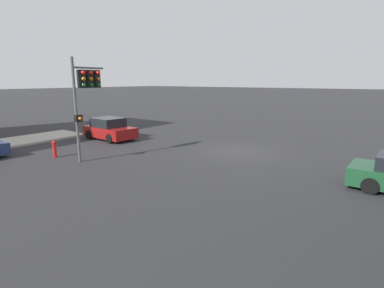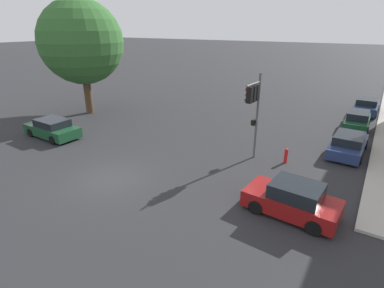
# 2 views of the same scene
# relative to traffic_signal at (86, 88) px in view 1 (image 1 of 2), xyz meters

# --- Properties ---
(ground_plane) EXTENTS (300.00, 300.00, 0.00)m
(ground_plane) POSITION_rel_traffic_signal_xyz_m (-5.41, -6.33, -3.73)
(ground_plane) COLOR #28282B
(traffic_signal) EXTENTS (0.55, 1.91, 5.25)m
(traffic_signal) POSITION_rel_traffic_signal_xyz_m (0.00, 0.00, 0.00)
(traffic_signal) COLOR #515456
(traffic_signal) RESTS_ON ground_plane
(crossing_car_0) EXTENTS (4.07, 2.21, 1.52)m
(crossing_car_0) POSITION_rel_traffic_signal_xyz_m (3.75, -4.28, -3.03)
(crossing_car_0) COLOR maroon
(crossing_car_0) RESTS_ON ground_plane
(fire_hydrant) EXTENTS (0.22, 0.22, 0.92)m
(fire_hydrant) POSITION_rel_traffic_signal_xyz_m (1.99, 0.86, -3.25)
(fire_hydrant) COLOR red
(fire_hydrant) RESTS_ON ground_plane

